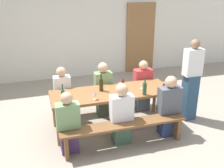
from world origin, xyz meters
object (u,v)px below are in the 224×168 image
at_px(wine_bottle_1, 101,84).
at_px(seated_guest_near_0, 68,124).
at_px(wooden_door, 140,38).
at_px(seated_guest_far_0, 63,96).
at_px(seated_guest_far_1, 103,90).
at_px(bench_near, 124,128).
at_px(wine_bottle_0, 63,96).
at_px(wine_glass_0, 123,80).
at_px(wine_glass_3, 164,85).
at_px(wine_bottle_2, 145,88).
at_px(wine_glass_4, 95,93).
at_px(seated_guest_near_1, 121,115).
at_px(tasting_table, 112,95).
at_px(seated_guest_far_2, 143,87).
at_px(standing_host, 191,82).
at_px(wine_glass_1, 142,83).
at_px(bench_far, 102,96).
at_px(seated_guest_near_2, 169,107).
at_px(wine_glass_2, 120,83).

height_order(wine_bottle_1, seated_guest_near_0, wine_bottle_1).
relative_size(wooden_door, seated_guest_far_0, 1.84).
bearing_deg(wine_bottle_1, seated_guest_far_1, 70.71).
distance_m(bench_near, seated_guest_far_1, 1.27).
distance_m(wine_bottle_0, wine_glass_0, 1.30).
bearing_deg(wine_glass_3, seated_guest_near_0, -171.87).
relative_size(wine_bottle_2, wine_glass_4, 2.12).
relative_size(wine_bottle_1, wine_bottle_2, 0.99).
xyz_separation_m(wine_bottle_0, seated_guest_far_0, (0.07, 0.78, -0.33)).
relative_size(wooden_door, seated_guest_near_1, 1.90).
bearing_deg(wine_glass_4, wine_bottle_0, 176.94).
bearing_deg(seated_guest_near_0, wooden_door, -37.32).
distance_m(wooden_door, tasting_table, 3.67).
xyz_separation_m(seated_guest_far_2, standing_host, (0.74, -0.67, 0.28)).
bearing_deg(wine_glass_1, seated_guest_far_1, 136.91).
height_order(bench_far, seated_guest_far_0, seated_guest_far_0).
bearing_deg(wine_glass_1, wine_bottle_2, -104.62).
distance_m(seated_guest_near_0, seated_guest_far_0, 1.10).
distance_m(wooden_door, wine_bottle_1, 3.67).
relative_size(wine_bottle_2, seated_guest_far_2, 0.29).
relative_size(bench_near, standing_host, 1.32).
distance_m(seated_guest_near_2, seated_guest_far_2, 1.10).
distance_m(wine_glass_2, seated_guest_far_1, 0.60).
distance_m(bench_near, wine_glass_2, 0.95).
relative_size(tasting_table, wine_glass_1, 13.12).
bearing_deg(seated_guest_far_2, wine_bottle_2, -21.90).
relative_size(wine_glass_4, seated_guest_far_1, 0.13).
bearing_deg(standing_host, wine_bottle_1, -6.89).
distance_m(seated_guest_far_1, standing_host, 1.78).
height_order(wine_bottle_1, seated_guest_near_2, seated_guest_near_2).
height_order(wine_bottle_0, standing_host, standing_host).
xyz_separation_m(bench_far, seated_guest_near_2, (0.91, -1.25, 0.18)).
xyz_separation_m(wine_glass_1, wine_glass_3, (0.32, -0.26, 0.01)).
bearing_deg(wine_glass_1, wine_glass_3, -38.92).
relative_size(bench_near, wine_glass_1, 12.54).
height_order(wooden_door, wine_glass_1, wooden_door).
relative_size(wine_glass_1, seated_guest_near_1, 0.16).
height_order(wine_glass_3, wine_glass_4, wine_glass_3).
relative_size(wine_glass_1, wine_glass_4, 1.12).
relative_size(tasting_table, bench_near, 1.05).
distance_m(seated_guest_far_2, standing_host, 1.04).
xyz_separation_m(wooden_door, wine_bottle_0, (-2.82, -3.35, -0.18)).
bearing_deg(bench_far, seated_guest_far_0, -170.09).
bearing_deg(wooden_door, seated_guest_near_0, -127.32).
bearing_deg(wine_glass_4, wine_glass_2, 29.84).
xyz_separation_m(wine_glass_1, standing_host, (1.02, -0.10, -0.06)).
height_order(wine_glass_0, seated_guest_far_2, seated_guest_far_2).
xyz_separation_m(wooden_door, standing_host, (-0.28, -3.25, -0.24)).
distance_m(wine_glass_2, seated_guest_near_2, 1.01).
height_order(wine_bottle_0, seated_guest_far_2, seated_guest_far_2).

